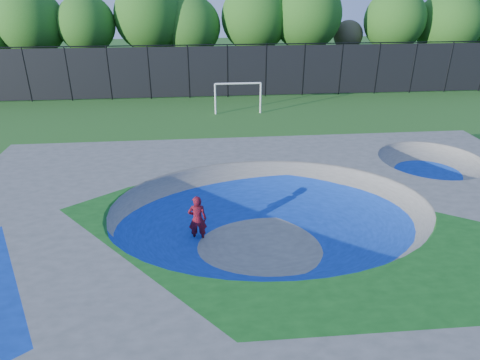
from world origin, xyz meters
name	(u,v)px	position (x,y,z in m)	size (l,w,h in m)	color
ground	(269,243)	(0.00, 0.00, 0.00)	(120.00, 120.00, 0.00)	#255F1A
skate_deck	(270,225)	(0.00, 0.00, 0.75)	(22.00, 14.00, 1.50)	gray
skater	(197,219)	(-2.47, 0.40, 0.89)	(0.65, 0.42, 1.77)	red
skateboard	(198,240)	(-2.47, 0.40, 0.03)	(0.78, 0.22, 0.05)	black
soccer_goal	(238,92)	(0.39, 16.28, 1.48)	(3.24, 0.12, 2.14)	white
fence	(228,70)	(0.00, 21.00, 2.10)	(48.09, 0.09, 4.04)	black
treeline	(239,21)	(1.38, 25.88, 5.27)	(53.49, 7.08, 8.65)	#453522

